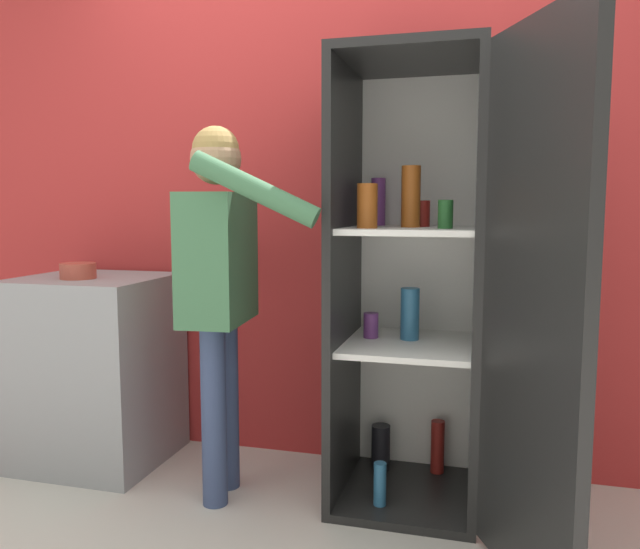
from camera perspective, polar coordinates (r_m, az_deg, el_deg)
wall_back at (r=2.99m, az=1.79°, el=7.09°), size 7.00×0.06×2.55m
refrigerator at (r=2.51m, az=10.23°, el=-1.25°), size 0.89×1.15×1.83m
person at (r=2.60m, az=-9.14°, el=0.76°), size 0.62×0.54×1.55m
counter at (r=3.23m, az=-19.81°, el=-8.13°), size 0.67×0.61×0.90m
bowl at (r=3.10m, az=-21.25°, el=0.31°), size 0.16×0.16×0.07m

